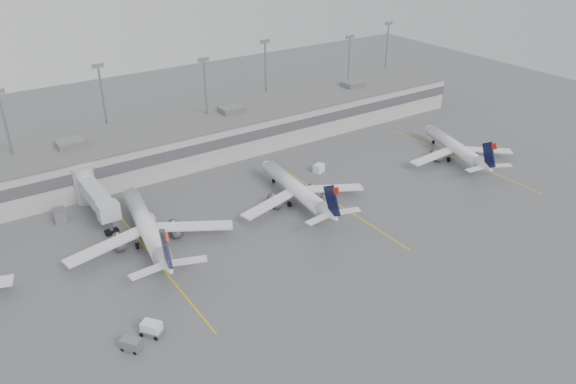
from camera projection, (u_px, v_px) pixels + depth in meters
ground at (341, 302)px, 78.32m from camera, size 260.00×260.00×0.00m
terminal at (170, 143)px, 119.05m from camera, size 152.00×17.00×9.45m
light_masts at (156, 101)px, 119.68m from camera, size 142.40×8.00×20.60m
jet_bridge_right at (91, 191)px, 99.98m from camera, size 4.00×17.20×7.00m
stand_markings at (253, 229)px, 95.97m from camera, size 105.25×40.00×0.01m
jet_mid_left at (148, 228)px, 90.38m from camera, size 27.04×30.51×9.90m
jet_mid_right at (298, 189)px, 102.87m from camera, size 25.02×28.16×9.11m
jet_far_right at (457, 148)px, 120.56m from camera, size 23.10×26.30×8.79m
baggage_tug at (152, 330)px, 72.25m from camera, size 3.17×3.39×1.87m
baggage_cart at (131, 344)px, 69.73m from camera, size 2.66×2.87×1.61m
gse_uld_b at (147, 221)px, 96.64m from camera, size 2.45×1.65×1.73m
gse_uld_c at (319, 168)px, 115.80m from camera, size 2.77×2.35×1.66m
gse_loader at (60, 215)px, 98.15m from camera, size 2.32×3.38×1.99m
cone_b at (92, 244)px, 91.02m from camera, size 0.40×0.40×0.64m
cone_c at (291, 169)px, 116.75m from camera, size 0.48×0.48×0.76m
cone_d at (412, 132)px, 135.58m from camera, size 0.44×0.44×0.70m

